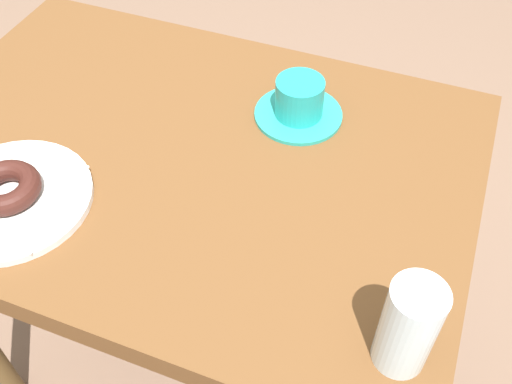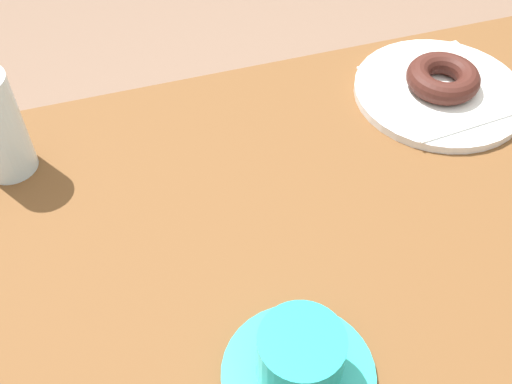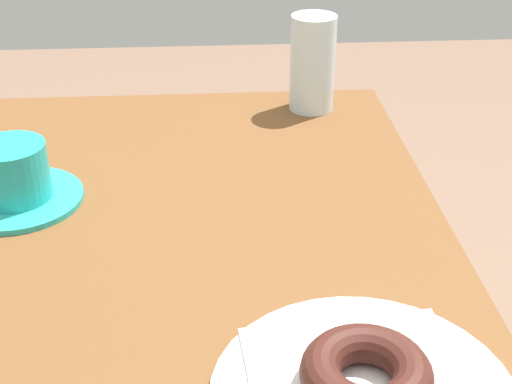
# 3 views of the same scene
# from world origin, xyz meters

# --- Properties ---
(ground_plane) EXTENTS (6.00, 6.00, 0.00)m
(ground_plane) POSITION_xyz_m (0.00, 0.00, 0.00)
(ground_plane) COLOR brown
(table) EXTENTS (0.92, 0.65, 0.75)m
(table) POSITION_xyz_m (0.00, 0.00, 0.66)
(table) COLOR brown
(table) RESTS_ON ground_plane
(plate_chocolate_ring) EXTENTS (0.24, 0.24, 0.01)m
(plate_chocolate_ring) POSITION_xyz_m (0.18, 0.18, 0.76)
(plate_chocolate_ring) COLOR white
(plate_chocolate_ring) RESTS_ON table
(napkin_chocolate_ring) EXTENTS (0.18, 0.18, 0.00)m
(napkin_chocolate_ring) POSITION_xyz_m (0.18, 0.18, 0.77)
(napkin_chocolate_ring) COLOR white
(napkin_chocolate_ring) RESTS_ON plate_chocolate_ring
(donut_chocolate_ring) EXTENTS (0.10, 0.10, 0.03)m
(donut_chocolate_ring) POSITION_xyz_m (0.18, 0.18, 0.79)
(donut_chocolate_ring) COLOR #3C1A14
(donut_chocolate_ring) RESTS_ON napkin_chocolate_ring
(water_glass) EXTENTS (0.06, 0.06, 0.14)m
(water_glass) POSITION_xyz_m (-0.39, 0.22, 0.82)
(water_glass) COLOR silver
(water_glass) RESTS_ON table
(coffee_cup) EXTENTS (0.15, 0.15, 0.07)m
(coffee_cup) POSITION_xyz_m (-0.15, -0.15, 0.79)
(coffee_cup) COLOR teal
(coffee_cup) RESTS_ON table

